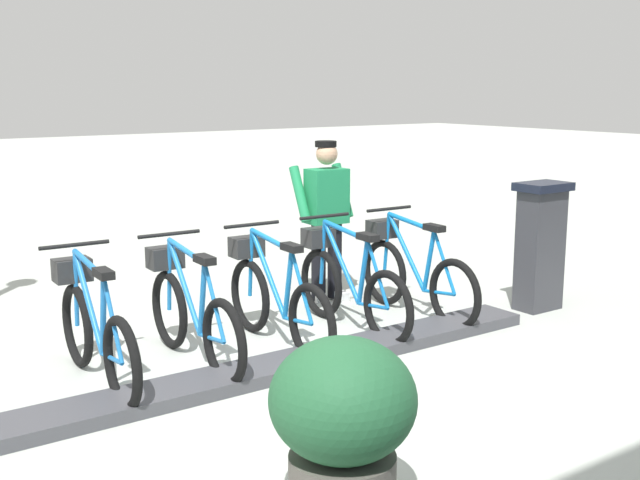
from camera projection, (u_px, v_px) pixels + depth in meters
ground_plane at (295, 369)px, 6.32m from camera, size 60.00×60.00×0.00m
dock_rail_base at (295, 363)px, 6.31m from camera, size 0.44×4.77×0.10m
payment_kiosk at (540, 244)px, 7.90m from camera, size 0.36×0.52×1.28m
bike_docked_0 at (413, 272)px, 7.75m from camera, size 1.72×0.54×1.02m
bike_docked_1 at (348, 284)px, 7.30m from camera, size 1.72×0.54×1.02m
bike_docked_2 at (274, 297)px, 6.85m from camera, size 1.72×0.54×1.02m
bike_docked_3 at (191, 311)px, 6.40m from camera, size 1.72×0.54×1.02m
bike_docked_4 at (94, 328)px, 5.95m from camera, size 1.72×0.54×1.02m
worker_near_rack at (326, 215)px, 8.19m from camera, size 0.48×0.64×1.66m
planter_bush at (343, 420)px, 4.05m from camera, size 0.76×0.76×0.97m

